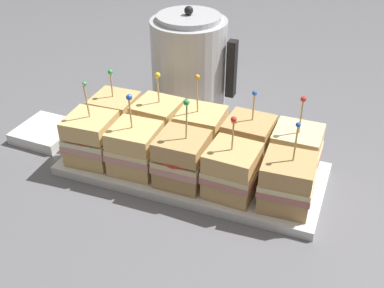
{
  "coord_description": "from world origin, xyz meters",
  "views": [
    {
      "loc": [
        0.28,
        -0.73,
        0.58
      ],
      "look_at": [
        0.0,
        0.0,
        0.07
      ],
      "focal_mm": 45.0,
      "sensor_mm": 36.0,
      "label": 1
    }
  ],
  "objects_px": {
    "napkin_stack": "(46,132)",
    "sandwich_back_far_right": "(296,153)",
    "sandwich_back_left": "(158,124)",
    "serving_platter": "(192,169)",
    "sandwich_front_far_right": "(287,182)",
    "sandwich_front_far_left": "(91,139)",
    "sandwich_back_center": "(201,133)",
    "sandwich_front_center": "(183,159)",
    "sandwich_back_right": "(248,142)",
    "sandwich_front_right": "(232,171)",
    "sandwich_front_left": "(135,148)",
    "sandwich_back_far_left": "(115,116)",
    "kettle_steel": "(189,65)"
  },
  "relations": [
    {
      "from": "sandwich_front_left",
      "to": "sandwich_back_far_right",
      "type": "bearing_deg",
      "value": 18.24
    },
    {
      "from": "sandwich_front_far_left",
      "to": "sandwich_front_right",
      "type": "height_order",
      "value": "sandwich_front_far_left"
    },
    {
      "from": "sandwich_front_center",
      "to": "sandwich_back_center",
      "type": "bearing_deg",
      "value": 90.98
    },
    {
      "from": "sandwich_front_left",
      "to": "sandwich_back_far_right",
      "type": "xyz_separation_m",
      "value": [
        0.29,
        0.1,
        0.0
      ]
    },
    {
      "from": "sandwich_back_left",
      "to": "napkin_stack",
      "type": "relative_size",
      "value": 1.33
    },
    {
      "from": "sandwich_front_far_right",
      "to": "sandwich_back_far_left",
      "type": "distance_m",
      "value": 0.4
    },
    {
      "from": "sandwich_back_far_left",
      "to": "sandwich_back_right",
      "type": "xyz_separation_m",
      "value": [
        0.29,
        0.0,
        0.0
      ]
    },
    {
      "from": "serving_platter",
      "to": "sandwich_front_far_right",
      "type": "xyz_separation_m",
      "value": [
        0.2,
        -0.05,
        0.06
      ]
    },
    {
      "from": "sandwich_back_center",
      "to": "sandwich_back_far_right",
      "type": "height_order",
      "value": "sandwich_back_center"
    },
    {
      "from": "sandwich_front_far_left",
      "to": "sandwich_back_left",
      "type": "distance_m",
      "value": 0.14
    },
    {
      "from": "serving_platter",
      "to": "sandwich_front_right",
      "type": "xyz_separation_m",
      "value": [
        0.1,
        -0.05,
        0.06
      ]
    },
    {
      "from": "sandwich_back_left",
      "to": "kettle_steel",
      "type": "xyz_separation_m",
      "value": [
        -0.01,
        0.2,
        0.05
      ]
    },
    {
      "from": "sandwich_front_center",
      "to": "sandwich_back_right",
      "type": "distance_m",
      "value": 0.14
    },
    {
      "from": "sandwich_back_left",
      "to": "sandwich_back_right",
      "type": "xyz_separation_m",
      "value": [
        0.19,
        -0.0,
        -0.0
      ]
    },
    {
      "from": "serving_platter",
      "to": "sandwich_front_left",
      "type": "xyz_separation_m",
      "value": [
        -0.1,
        -0.05,
        0.06
      ]
    },
    {
      "from": "napkin_stack",
      "to": "sandwich_back_far_right",
      "type": "bearing_deg",
      "value": 4.11
    },
    {
      "from": "sandwich_front_left",
      "to": "sandwich_back_far_left",
      "type": "xyz_separation_m",
      "value": [
        -0.1,
        0.1,
        -0.0
      ]
    },
    {
      "from": "sandwich_front_far_left",
      "to": "sandwich_front_far_right",
      "type": "height_order",
      "value": "sandwich_front_far_left"
    },
    {
      "from": "serving_platter",
      "to": "sandwich_back_left",
      "type": "xyz_separation_m",
      "value": [
        -0.1,
        0.05,
        0.06
      ]
    },
    {
      "from": "sandwich_back_far_left",
      "to": "sandwich_front_far_left",
      "type": "bearing_deg",
      "value": -89.49
    },
    {
      "from": "sandwich_front_left",
      "to": "sandwich_back_far_right",
      "type": "relative_size",
      "value": 0.96
    },
    {
      "from": "sandwich_front_left",
      "to": "napkin_stack",
      "type": "bearing_deg",
      "value": 167.54
    },
    {
      "from": "sandwich_front_far_left",
      "to": "sandwich_back_center",
      "type": "height_order",
      "value": "sandwich_back_center"
    },
    {
      "from": "serving_platter",
      "to": "sandwich_front_left",
      "type": "distance_m",
      "value": 0.12
    },
    {
      "from": "sandwich_front_center",
      "to": "sandwich_front_right",
      "type": "height_order",
      "value": "sandwich_front_center"
    },
    {
      "from": "napkin_stack",
      "to": "sandwich_front_right",
      "type": "bearing_deg",
      "value": -7.39
    },
    {
      "from": "sandwich_front_right",
      "to": "napkin_stack",
      "type": "xyz_separation_m",
      "value": [
        -0.45,
        0.06,
        -0.05
      ]
    },
    {
      "from": "sandwich_front_center",
      "to": "sandwich_back_center",
      "type": "distance_m",
      "value": 0.1
    },
    {
      "from": "sandwich_back_left",
      "to": "sandwich_front_center",
      "type": "bearing_deg",
      "value": -45.97
    },
    {
      "from": "sandwich_back_far_right",
      "to": "napkin_stack",
      "type": "height_order",
      "value": "sandwich_back_far_right"
    },
    {
      "from": "sandwich_back_center",
      "to": "sandwich_front_far_right",
      "type": "bearing_deg",
      "value": -26.2
    },
    {
      "from": "sandwich_front_right",
      "to": "sandwich_front_center",
      "type": "bearing_deg",
      "value": -179.27
    },
    {
      "from": "napkin_stack",
      "to": "sandwich_front_center",
      "type": "bearing_deg",
      "value": -9.51
    },
    {
      "from": "sandwich_front_center",
      "to": "sandwich_back_far_right",
      "type": "relative_size",
      "value": 1.02
    },
    {
      "from": "serving_platter",
      "to": "napkin_stack",
      "type": "relative_size",
      "value": 4.22
    },
    {
      "from": "serving_platter",
      "to": "sandwich_front_center",
      "type": "bearing_deg",
      "value": -87.57
    },
    {
      "from": "sandwich_front_right",
      "to": "sandwich_back_far_left",
      "type": "distance_m",
      "value": 0.31
    },
    {
      "from": "sandwich_front_far_left",
      "to": "sandwich_front_center",
      "type": "xyz_separation_m",
      "value": [
        0.2,
        -0.0,
        0.0
      ]
    },
    {
      "from": "serving_platter",
      "to": "sandwich_front_left",
      "type": "bearing_deg",
      "value": -153.93
    },
    {
      "from": "sandwich_front_far_left",
      "to": "sandwich_front_far_right",
      "type": "relative_size",
      "value": 1.04
    },
    {
      "from": "sandwich_back_right",
      "to": "napkin_stack",
      "type": "bearing_deg",
      "value": -174.79
    },
    {
      "from": "sandwich_front_center",
      "to": "napkin_stack",
      "type": "distance_m",
      "value": 0.37
    },
    {
      "from": "sandwich_front_far_right",
      "to": "napkin_stack",
      "type": "relative_size",
      "value": 1.35
    },
    {
      "from": "sandwich_back_center",
      "to": "kettle_steel",
      "type": "height_order",
      "value": "kettle_steel"
    },
    {
      "from": "sandwich_front_right",
      "to": "kettle_steel",
      "type": "xyz_separation_m",
      "value": [
        -0.2,
        0.3,
        0.05
      ]
    },
    {
      "from": "sandwich_front_right",
      "to": "sandwich_back_center",
      "type": "relative_size",
      "value": 0.89
    },
    {
      "from": "sandwich_back_far_right",
      "to": "napkin_stack",
      "type": "xyz_separation_m",
      "value": [
        -0.55,
        -0.04,
        -0.05
      ]
    },
    {
      "from": "sandwich_front_far_left",
      "to": "sandwich_front_right",
      "type": "xyz_separation_m",
      "value": [
        0.29,
        0.0,
        -0.0
      ]
    },
    {
      "from": "sandwich_front_right",
      "to": "sandwich_back_far_left",
      "type": "relative_size",
      "value": 1.03
    },
    {
      "from": "sandwich_back_left",
      "to": "kettle_steel",
      "type": "height_order",
      "value": "kettle_steel"
    }
  ]
}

